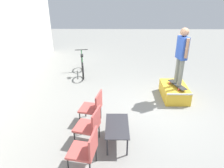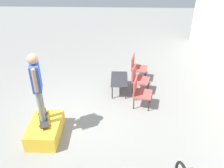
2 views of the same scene
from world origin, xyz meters
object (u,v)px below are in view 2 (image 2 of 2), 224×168
object	(u,v)px
patio_chair_left	(137,66)
skate_ramp_box	(45,129)
coffee_table	(119,80)
skateboard_on_ramp	(43,118)
person_skater	(37,82)
patio_chair_center	(138,78)
patio_chair_right	(140,91)

from	to	relation	value
patio_chair_left	skate_ramp_box	bearing A→B (deg)	151.27
coffee_table	skateboard_on_ramp	bearing A→B (deg)	-42.27
person_skater	patio_chair_left	bearing A→B (deg)	125.85
person_skater	patio_chair_center	distance (m)	3.46
patio_chair_left	patio_chair_center	size ratio (longest dim) A/B	1.00
skateboard_on_ramp	patio_chair_center	xyz separation A→B (m)	(-2.12, 2.52, -0.01)
skate_ramp_box	coffee_table	distance (m)	2.90
person_skater	patio_chair_left	size ratio (longest dim) A/B	1.97
skateboard_on_ramp	person_skater	world-z (taller)	person_skater
coffee_table	patio_chair_right	xyz separation A→B (m)	(0.78, 0.61, 0.09)
patio_chair_left	patio_chair_center	xyz separation A→B (m)	(0.79, 0.00, 0.00)
coffee_table	patio_chair_center	bearing A→B (deg)	92.20
patio_chair_center	patio_chair_right	xyz separation A→B (m)	(0.80, -0.00, 0.00)
skate_ramp_box	patio_chair_left	size ratio (longest dim) A/B	1.34
patio_chair_left	patio_chair_right	world-z (taller)	same
patio_chair_left	patio_chair_center	distance (m)	0.79
skate_ramp_box	patio_chair_left	bearing A→B (deg)	140.50
skateboard_on_ramp	coffee_table	size ratio (longest dim) A/B	0.83
person_skater	patio_chair_left	xyz separation A→B (m)	(-2.92, 2.52, -1.06)
skateboard_on_ramp	patio_chair_left	size ratio (longest dim) A/B	0.92
skateboard_on_ramp	person_skater	size ratio (longest dim) A/B	0.47
person_skater	skate_ramp_box	bearing A→B (deg)	6.37
coffee_table	patio_chair_center	size ratio (longest dim) A/B	1.11
patio_chair_left	coffee_table	bearing A→B (deg)	153.95
person_skater	coffee_table	xyz separation A→B (m)	(-2.10, 1.91, -1.15)
coffee_table	patio_chair_center	xyz separation A→B (m)	(-0.02, 0.61, 0.09)
coffee_table	patio_chair_right	distance (m)	1.00
skate_ramp_box	patio_chair_right	size ratio (longest dim) A/B	1.34
skateboard_on_ramp	person_skater	distance (m)	1.05
patio_chair_left	patio_chair_right	bearing A→B (deg)	-169.21
skate_ramp_box	coffee_table	world-z (taller)	coffee_table
skate_ramp_box	patio_chair_right	bearing A→B (deg)	119.69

